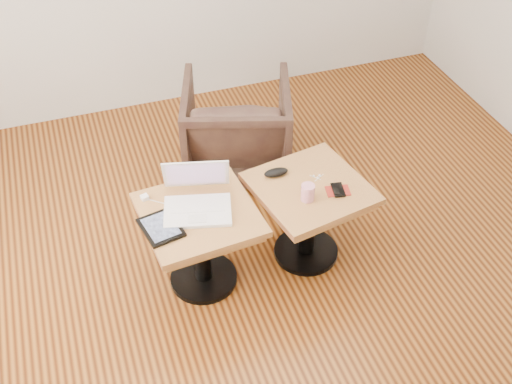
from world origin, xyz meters
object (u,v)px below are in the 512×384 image
object	(u,v)px
armchair	(237,127)
side_table_right	(309,204)
side_table_left	(200,230)
laptop	(197,199)
striped_cup	(308,192)

from	to	relation	value
armchair	side_table_right	bearing A→B (deg)	115.68
side_table_left	armchair	world-z (taller)	armchair
laptop	striped_cup	size ratio (longest dim) A/B	4.45
side_table_right	striped_cup	distance (m)	0.22
side_table_right	armchair	world-z (taller)	armchair
side_table_right	striped_cup	xyz separation A→B (m)	(-0.06, -0.10, 0.19)
laptop	armchair	bearing A→B (deg)	75.42
laptop	armchair	distance (m)	1.09
side_table_left	armchair	xyz separation A→B (m)	(0.52, 0.98, -0.08)
laptop	armchair	size ratio (longest dim) A/B	0.59
side_table_left	armchair	distance (m)	1.11
laptop	armchair	world-z (taller)	laptop
armchair	laptop	bearing A→B (deg)	78.65
laptop	side_table_right	bearing A→B (deg)	10.57
laptop	side_table_left	bearing A→B (deg)	-85.08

